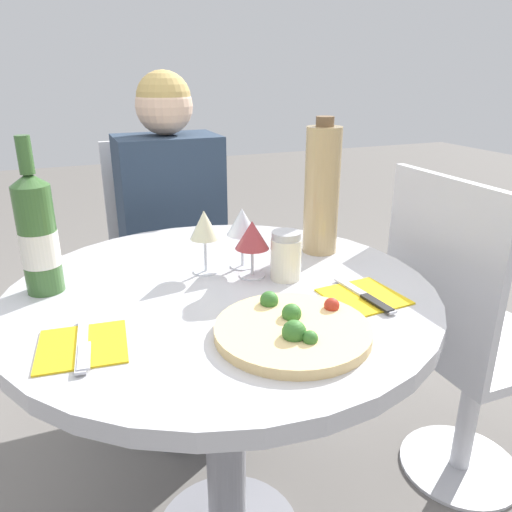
{
  "coord_description": "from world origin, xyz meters",
  "views": [
    {
      "loc": [
        -0.31,
        -0.96,
        1.2
      ],
      "look_at": [
        0.05,
        -0.09,
        0.85
      ],
      "focal_mm": 35.0,
      "sensor_mm": 36.0,
      "label": 1
    }
  ],
  "objects_px": {
    "seated_diner": "(179,268)",
    "chair_empty_side": "(463,345)",
    "dining_table": "(223,342)",
    "wine_bottle": "(38,235)",
    "tall_carafe": "(322,190)",
    "pizza_large": "(293,329)",
    "chair_behind_diner": "(171,272)"
  },
  "relations": [
    {
      "from": "seated_diner",
      "to": "chair_empty_side",
      "type": "distance_m",
      "value": 0.95
    },
    {
      "from": "seated_diner",
      "to": "chair_empty_side",
      "type": "height_order",
      "value": "seated_diner"
    },
    {
      "from": "dining_table",
      "to": "wine_bottle",
      "type": "xyz_separation_m",
      "value": [
        -0.36,
        0.13,
        0.27
      ]
    },
    {
      "from": "wine_bottle",
      "to": "tall_carafe",
      "type": "relative_size",
      "value": 0.96
    },
    {
      "from": "seated_diner",
      "to": "wine_bottle",
      "type": "distance_m",
      "value": 0.75
    },
    {
      "from": "tall_carafe",
      "to": "wine_bottle",
      "type": "bearing_deg",
      "value": -179.98
    },
    {
      "from": "seated_diner",
      "to": "tall_carafe",
      "type": "xyz_separation_m",
      "value": [
        0.26,
        -0.53,
        0.37
      ]
    },
    {
      "from": "seated_diner",
      "to": "tall_carafe",
      "type": "height_order",
      "value": "seated_diner"
    },
    {
      "from": "dining_table",
      "to": "pizza_large",
      "type": "xyz_separation_m",
      "value": [
        0.05,
        -0.25,
        0.15
      ]
    },
    {
      "from": "chair_behind_diner",
      "to": "pizza_large",
      "type": "height_order",
      "value": "chair_behind_diner"
    },
    {
      "from": "chair_empty_side",
      "to": "tall_carafe",
      "type": "distance_m",
      "value": 0.61
    },
    {
      "from": "wine_bottle",
      "to": "pizza_large",
      "type": "bearing_deg",
      "value": -42.39
    },
    {
      "from": "pizza_large",
      "to": "tall_carafe",
      "type": "relative_size",
      "value": 0.82
    },
    {
      "from": "chair_empty_side",
      "to": "wine_bottle",
      "type": "distance_m",
      "value": 1.15
    },
    {
      "from": "pizza_large",
      "to": "tall_carafe",
      "type": "bearing_deg",
      "value": 55.22
    },
    {
      "from": "dining_table",
      "to": "chair_empty_side",
      "type": "xyz_separation_m",
      "value": [
        0.7,
        -0.04,
        -0.14
      ]
    },
    {
      "from": "chair_empty_side",
      "to": "wine_bottle",
      "type": "bearing_deg",
      "value": -98.83
    },
    {
      "from": "seated_diner",
      "to": "pizza_large",
      "type": "relative_size",
      "value": 4.21
    },
    {
      "from": "chair_behind_diner",
      "to": "wine_bottle",
      "type": "xyz_separation_m",
      "value": [
        -0.41,
        -0.68,
        0.41
      ]
    },
    {
      "from": "dining_table",
      "to": "wine_bottle",
      "type": "height_order",
      "value": "wine_bottle"
    },
    {
      "from": "seated_diner",
      "to": "wine_bottle",
      "type": "bearing_deg",
      "value": 51.82
    },
    {
      "from": "wine_bottle",
      "to": "tall_carafe",
      "type": "distance_m",
      "value": 0.68
    },
    {
      "from": "chair_behind_diner",
      "to": "pizza_large",
      "type": "relative_size",
      "value": 3.35
    },
    {
      "from": "wine_bottle",
      "to": "seated_diner",
      "type": "bearing_deg",
      "value": 51.82
    },
    {
      "from": "dining_table",
      "to": "chair_behind_diner",
      "type": "bearing_deg",
      "value": 86.17
    },
    {
      "from": "wine_bottle",
      "to": "tall_carafe",
      "type": "bearing_deg",
      "value": 0.02
    },
    {
      "from": "dining_table",
      "to": "seated_diner",
      "type": "distance_m",
      "value": 0.66
    },
    {
      "from": "dining_table",
      "to": "chair_behind_diner",
      "type": "distance_m",
      "value": 0.82
    },
    {
      "from": "chair_behind_diner",
      "to": "wine_bottle",
      "type": "distance_m",
      "value": 0.9
    },
    {
      "from": "pizza_large",
      "to": "wine_bottle",
      "type": "bearing_deg",
      "value": 137.61
    },
    {
      "from": "chair_empty_side",
      "to": "wine_bottle",
      "type": "relative_size",
      "value": 2.88
    },
    {
      "from": "seated_diner",
      "to": "pizza_large",
      "type": "bearing_deg",
      "value": 89.96
    }
  ]
}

